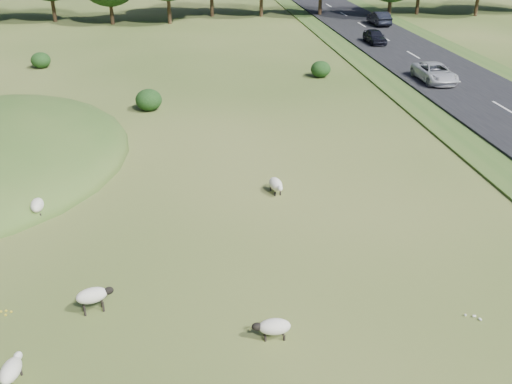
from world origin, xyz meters
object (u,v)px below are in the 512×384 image
at_px(car_5, 379,18).
at_px(sheep_3, 11,370).
at_px(sheep_1, 276,184).
at_px(sheep_2, 37,205).
at_px(car_2, 435,73).
at_px(sheep_4, 273,327).
at_px(sheep_0, 93,296).
at_px(car_1, 375,36).

bearing_deg(car_5, sheep_3, 62.16).
bearing_deg(sheep_1, car_5, 144.91).
xyz_separation_m(sheep_2, car_5, (29.14, 42.92, 0.40)).
relative_size(car_2, car_5, 1.06).
height_order(sheep_2, car_2, car_2).
height_order(sheep_4, car_2, car_2).
bearing_deg(sheep_4, sheep_0, -17.82).
distance_m(sheep_3, sheep_4, 7.46).
bearing_deg(sheep_0, car_1, 44.50).
xyz_separation_m(sheep_0, sheep_4, (5.56, -2.06, -0.18)).
relative_size(sheep_4, car_5, 0.26).
relative_size(sheep_0, sheep_4, 1.05).
relative_size(car_1, car_2, 0.80).
xyz_separation_m(sheep_1, car_5, (18.74, 41.84, 0.55)).
bearing_deg(car_1, sheep_4, -111.75).
height_order(sheep_1, car_2, car_2).
relative_size(sheep_4, car_2, 0.25).
bearing_deg(sheep_4, sheep_2, -43.11).
relative_size(sheep_1, car_5, 0.28).
relative_size(sheep_2, car_1, 0.31).
bearing_deg(sheep_0, car_5, 46.18).
height_order(sheep_1, sheep_2, sheep_2).
distance_m(sheep_0, car_1, 45.40).
relative_size(sheep_0, sheep_2, 1.03).
distance_m(car_1, car_2, 14.51).
distance_m(sheep_2, sheep_4, 12.46).
relative_size(sheep_1, car_1, 0.33).
bearing_deg(car_1, sheep_2, -127.72).
xyz_separation_m(sheep_0, car_2, (22.18, 25.10, 0.31)).
xyz_separation_m(sheep_4, car_2, (16.62, 27.15, 0.49)).
bearing_deg(car_2, sheep_0, -131.47).
xyz_separation_m(car_1, car_5, (3.80, 10.15, 0.09)).
bearing_deg(sheep_0, sheep_3, -138.53).
xyz_separation_m(sheep_2, sheep_3, (1.32, -9.76, -0.19)).
xyz_separation_m(sheep_1, sheep_2, (-10.40, -1.08, 0.16)).
bearing_deg(car_2, sheep_4, -121.47).
height_order(sheep_3, car_5, car_5).
bearing_deg(car_1, sheep_1, -115.25).
bearing_deg(sheep_1, sheep_3, -50.94).
distance_m(sheep_1, car_2, 22.77).
height_order(sheep_4, car_1, car_1).
bearing_deg(sheep_2, sheep_1, -88.18).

